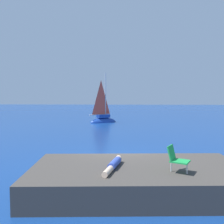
# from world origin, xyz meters

# --- Properties ---
(ground_plane) EXTENTS (160.00, 160.00, 0.00)m
(ground_plane) POSITION_xyz_m (0.00, 0.00, 0.00)
(ground_plane) COLOR navy
(shore_ledge) EXTENTS (7.20, 4.01, 0.80)m
(shore_ledge) POSITION_xyz_m (0.72, -3.18, 0.40)
(shore_ledge) COLOR #423D38
(shore_ledge) RESTS_ON ground
(boulder_seaward) EXTENTS (1.20, 1.12, 0.64)m
(boulder_seaward) POSITION_xyz_m (3.49, -1.00, 0.00)
(boulder_seaward) COLOR #3C393B
(boulder_seaward) RESTS_ON ground
(boulder_inland) EXTENTS (1.86, 1.60, 1.20)m
(boulder_inland) POSITION_xyz_m (1.48, -1.70, 0.00)
(boulder_inland) COLOR #3B3730
(boulder_inland) RESTS_ON ground
(sailboat_near) EXTENTS (3.44, 2.83, 6.41)m
(sailboat_near) POSITION_xyz_m (-2.51, 17.08, 0.35)
(sailboat_near) COLOR #193D99
(sailboat_near) RESTS_ON ground
(person_sunbather) EXTENTS (0.54, 1.74, 0.25)m
(person_sunbather) POSITION_xyz_m (-0.08, -3.45, 0.91)
(person_sunbather) COLOR #334CB2
(person_sunbather) RESTS_ON shore_ledge
(beach_chair) EXTENTS (0.75, 0.70, 0.80)m
(beach_chair) POSITION_xyz_m (1.82, -3.72, 1.24)
(beach_chair) COLOR green
(beach_chair) RESTS_ON shore_ledge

